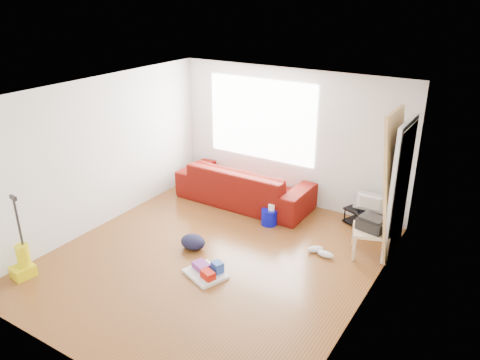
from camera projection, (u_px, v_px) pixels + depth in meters
The scene contains 13 objects.
room at pixel (221, 180), 6.65m from camera, with size 4.51×5.01×2.51m.
sofa at pixel (244, 202), 8.88m from camera, with size 2.54×0.99×0.74m, color #510D06.
tv_stand at pixel (367, 219), 7.92m from camera, with size 0.85×0.68×0.28m.
tv at pixel (369, 203), 7.81m from camera, with size 0.57×0.08×0.33m, color black.
side_table at pixel (371, 233), 7.04m from camera, with size 0.66×0.66×0.42m.
printer at pixel (372, 223), 6.98m from camera, with size 0.45×0.38×0.21m.
bucket at pixel (269, 224), 8.07m from camera, with size 0.27×0.27×0.27m, color #070AAB.
toilet_paper at pixel (271, 215), 7.99m from camera, with size 0.11×0.11×0.10m, color white.
cleaning_tray at pixel (207, 272), 6.62m from camera, with size 0.68×0.61×0.20m.
backpack at pixel (193, 248), 7.33m from camera, with size 0.41×0.33×0.22m, color #111033.
sneakers at pixel (320, 252), 7.13m from camera, with size 0.45×0.24×0.10m.
vacuum at pixel (23, 262), 6.55m from camera, with size 0.29×0.32×1.22m.
door_panel at pixel (384, 250), 7.27m from camera, with size 0.04×0.88×2.21m, color tan.
Camera 1 is at (3.56, -4.91, 3.80)m, focal length 35.00 mm.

